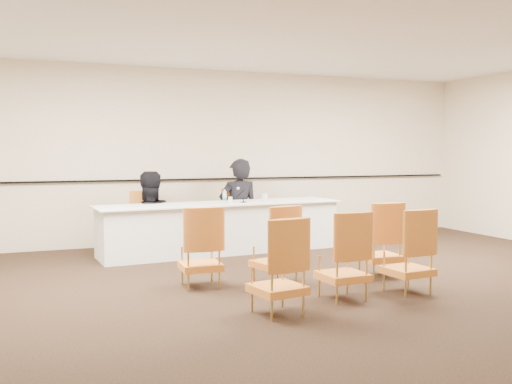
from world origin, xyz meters
The scene contains 20 objects.
floor centered at (0.00, 0.00, 0.00)m, with size 10.00×10.00×0.00m, color black.
ceiling centered at (0.00, 0.00, 3.00)m, with size 10.00×10.00×0.00m, color white.
wall_back centered at (0.00, 4.00, 1.50)m, with size 10.00×0.04×3.00m, color beige.
wall_rail centered at (0.00, 3.96, 1.10)m, with size 9.80×0.04×0.03m, color black.
panel_table centered at (-0.23, 2.83, 0.39)m, with size 3.89×0.89×0.78m, color white, non-canonical shape.
panelist_main centered at (0.28, 3.44, 0.52)m, with size 0.69×0.45×1.89m, color black.
panelist_main_chair centered at (0.28, 3.44, 0.47)m, with size 0.50×0.50×0.95m, color orange, non-canonical shape.
panelist_second centered at (-1.29, 3.33, 0.36)m, with size 0.88×0.69×1.82m, color black.
panelist_second_chair centered at (-1.29, 3.33, 0.47)m, with size 0.50×0.50×0.95m, color orange, non-canonical shape.
papers centered at (0.17, 2.80, 0.78)m, with size 0.30×0.22×0.00m, color white.
microphone centered at (0.10, 2.72, 0.90)m, with size 0.09×0.18×0.25m, color black, non-canonical shape.
water_bottle centered at (-0.18, 2.82, 0.88)m, with size 0.06×0.06×0.21m, color teal, non-canonical shape.
drinking_glass centered at (-0.12, 2.73, 0.83)m, with size 0.06×0.06×0.10m, color white.
coffee_cup centered at (0.49, 2.80, 0.85)m, with size 0.09×0.09×0.14m, color silver.
aud_chair_front_left centered at (-1.18, 0.73, 0.47)m, with size 0.50×0.50×0.95m, color orange, non-canonical shape.
aud_chair_front_mid centered at (-0.32, 0.51, 0.47)m, with size 0.50×0.50×0.95m, color orange, non-canonical shape.
aud_chair_front_right centered at (1.08, 0.43, 0.47)m, with size 0.50×0.50×0.95m, color orange, non-canonical shape.
aud_chair_back_left centered at (-0.79, -0.63, 0.47)m, with size 0.50×0.50×0.95m, color orange, non-canonical shape.
aud_chair_back_mid centered at (0.09, -0.36, 0.47)m, with size 0.50×0.50×0.95m, color orange, non-canonical shape.
aud_chair_back_right centered at (0.90, -0.38, 0.47)m, with size 0.50×0.50×0.95m, color orange, non-canonical shape.
Camera 1 is at (-2.98, -5.61, 1.57)m, focal length 40.00 mm.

